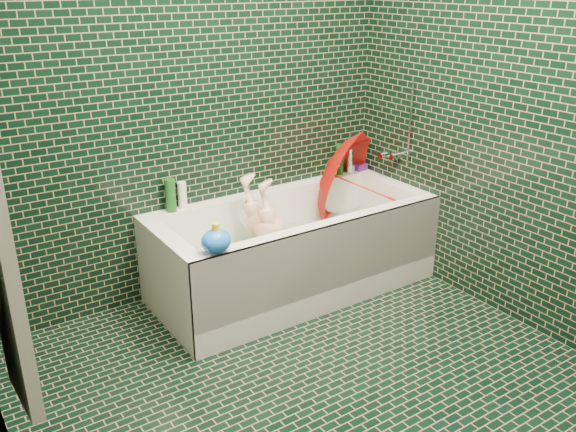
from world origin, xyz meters
TOP-DOWN VIEW (x-y plane):
  - floor at (0.00, 0.00)m, footprint 2.80×2.80m
  - wall_back at (0.00, 1.40)m, footprint 2.80×0.00m
  - wall_right at (1.30, 0.00)m, footprint 0.00×2.80m
  - bathtub at (0.45, 1.01)m, footprint 1.70×0.75m
  - bath_mat at (0.45, 1.02)m, footprint 1.35×0.47m
  - water at (0.45, 1.02)m, footprint 1.48×0.53m
  - faucet at (1.26, 1.02)m, footprint 0.18×0.19m
  - child at (0.32, 1.07)m, footprint 0.94×0.39m
  - umbrella at (1.04, 1.10)m, footprint 0.99×1.02m
  - soap_bottle_a at (1.21, 1.36)m, footprint 0.11×0.11m
  - soap_bottle_b at (1.25, 1.32)m, footprint 0.10×0.10m
  - soap_bottle_c at (1.06, 1.36)m, footprint 0.16×0.16m
  - bottle_right_tall at (1.06, 1.36)m, footprint 0.06×0.06m
  - bottle_right_pump at (1.13, 1.34)m, footprint 0.06×0.06m
  - bottle_left_tall at (-0.19, 1.35)m, footprint 0.08×0.08m
  - bottle_left_short at (-0.11, 1.36)m, footprint 0.05×0.05m
  - rubber_duck at (0.98, 1.34)m, footprint 0.12×0.10m
  - bath_toy at (-0.23, 0.69)m, footprint 0.18×0.16m

SIDE VIEW (x-z plane):
  - floor at x=0.00m, z-range 0.00..0.00m
  - bath_mat at x=0.45m, z-range 0.15..0.16m
  - bathtub at x=0.45m, z-range -0.06..0.49m
  - water at x=0.45m, z-range 0.30..0.30m
  - child at x=0.32m, z-range 0.10..0.52m
  - umbrella at x=1.04m, z-range 0.09..1.00m
  - soap_bottle_a at x=1.21m, z-range 0.41..0.69m
  - soap_bottle_b at x=1.25m, z-range 0.45..0.65m
  - soap_bottle_c at x=1.06m, z-range 0.47..0.63m
  - rubber_duck at x=0.98m, z-range 0.55..0.64m
  - bath_toy at x=-0.23m, z-range 0.54..0.69m
  - bottle_left_short at x=-0.11m, z-range 0.55..0.71m
  - bottle_right_pump at x=1.13m, z-range 0.55..0.74m
  - bottle_left_tall at x=-0.19m, z-range 0.55..0.75m
  - bottle_right_tall at x=1.06m, z-range 0.55..0.76m
  - faucet at x=1.26m, z-range 0.50..1.05m
  - wall_back at x=0.00m, z-range -0.15..2.65m
  - wall_right at x=1.30m, z-range -0.15..2.65m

